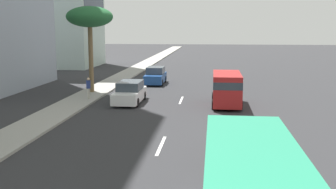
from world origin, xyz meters
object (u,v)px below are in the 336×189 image
Objects in this scene: van_lead at (227,87)px; car_third at (155,76)px; pedestrian_mid_block at (88,87)px; car_second at (130,93)px; car_fifth at (240,143)px; palm_tree at (90,18)px.

van_lead reaches higher than car_third.
car_third is 10.56m from pedestrian_mid_block.
car_fifth is (-12.54, -7.45, -0.04)m from car_second.
car_third is 9.79m from palm_tree.
car_second is 0.66× the size of palm_tree.
palm_tree is at bearing 69.89° from van_lead.
car_third is at bearing 50.90° from pedestrian_mid_block.
palm_tree is at bearing -132.76° from car_second.
van_lead is 13.14m from palm_tree.
palm_tree is at bearing 85.20° from pedestrian_mid_block.
car_fifth is at bearing -144.70° from palm_tree.
car_third is at bearing -35.13° from palm_tree.
car_third is at bearing 16.92° from car_fifth.
pedestrian_mid_block reaches higher than car_second.
van_lead is at bearing 32.27° from car_third.
car_second is 2.90× the size of pedestrian_mid_block.
car_fifth is at bearing 16.92° from car_third.
pedestrian_mid_block is (-9.83, 3.87, 0.25)m from car_third.
palm_tree reaches higher than van_lead.
van_lead is at bearing -110.11° from palm_tree.
palm_tree is at bearing 35.30° from car_fifth.
car_second is 1.19× the size of car_fifth.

